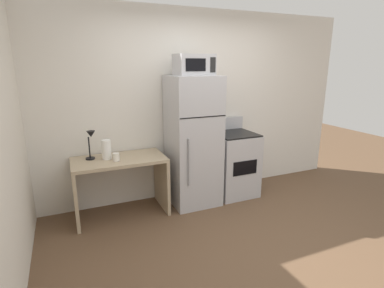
{
  "coord_description": "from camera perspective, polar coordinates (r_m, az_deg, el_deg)",
  "views": [
    {
      "loc": [
        -1.71,
        -2.27,
        1.88
      ],
      "look_at": [
        -0.26,
        1.1,
        0.9
      ],
      "focal_mm": 28.2,
      "sensor_mm": 36.0,
      "label": 1
    }
  ],
  "objects": [
    {
      "name": "ground_plane",
      "position": [
        3.4,
        12.05,
        -18.88
      ],
      "size": [
        12.0,
        12.0,
        0.0
      ],
      "primitive_type": "plane",
      "color": "brown"
    },
    {
      "name": "wall_back_white",
      "position": [
        4.36,
        -0.02,
        7.36
      ],
      "size": [
        5.0,
        0.1,
        2.6
      ],
      "primitive_type": "cube",
      "color": "silver",
      "rests_on": "ground"
    },
    {
      "name": "desk",
      "position": [
        3.89,
        -13.47,
        -5.87
      ],
      "size": [
        1.12,
        0.59,
        0.75
      ],
      "color": "tan",
      "rests_on": "ground"
    },
    {
      "name": "desk_lamp",
      "position": [
        3.8,
        -18.62,
        0.69
      ],
      "size": [
        0.14,
        0.12,
        0.35
      ],
      "color": "black",
      "rests_on": "desk"
    },
    {
      "name": "coffee_mug",
      "position": [
        3.71,
        -14.16,
        -2.39
      ],
      "size": [
        0.08,
        0.08,
        0.09
      ],
      "primitive_type": "cylinder",
      "color": "white",
      "rests_on": "desk"
    },
    {
      "name": "paper_towel_roll",
      "position": [
        3.79,
        -15.87,
        -1.03
      ],
      "size": [
        0.11,
        0.11,
        0.24
      ],
      "primitive_type": "cylinder",
      "color": "white",
      "rests_on": "desk"
    },
    {
      "name": "refrigerator",
      "position": [
        4.04,
        0.21,
        0.48
      ],
      "size": [
        0.63,
        0.65,
        1.73
      ],
      "color": "#B7B7BC",
      "rests_on": "ground"
    },
    {
      "name": "microwave",
      "position": [
        3.89,
        0.35,
        14.76
      ],
      "size": [
        0.46,
        0.35,
        0.26
      ],
      "color": "#B7B7BC",
      "rests_on": "refrigerator"
    },
    {
      "name": "oven_range",
      "position": [
        4.45,
        7.86,
        -3.63
      ],
      "size": [
        0.59,
        0.61,
        1.1
      ],
      "color": "#B7B7BC",
      "rests_on": "ground"
    }
  ]
}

